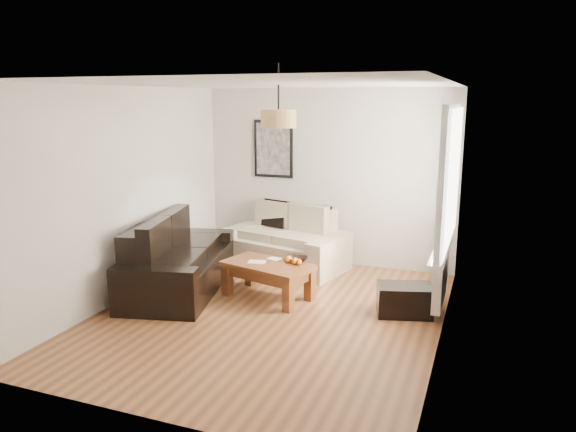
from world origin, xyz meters
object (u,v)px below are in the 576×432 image
at_px(loveseat_cream, 285,238).
at_px(coffee_table, 268,280).
at_px(sofa_leather, 179,257).
at_px(ottoman, 404,300).

height_order(loveseat_cream, coffee_table, loveseat_cream).
bearing_deg(sofa_leather, loveseat_cream, -47.78).
bearing_deg(ottoman, coffee_table, -178.24).
xyz_separation_m(sofa_leather, ottoman, (2.88, 0.18, -0.27)).
xyz_separation_m(loveseat_cream, sofa_leather, (-0.94, -1.40, 0.01)).
distance_m(loveseat_cream, coffee_table, 1.31).
xyz_separation_m(loveseat_cream, ottoman, (1.94, -1.21, -0.26)).
relative_size(sofa_leather, coffee_table, 1.88).
height_order(sofa_leather, ottoman, sofa_leather).
bearing_deg(coffee_table, loveseat_cream, 101.40).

